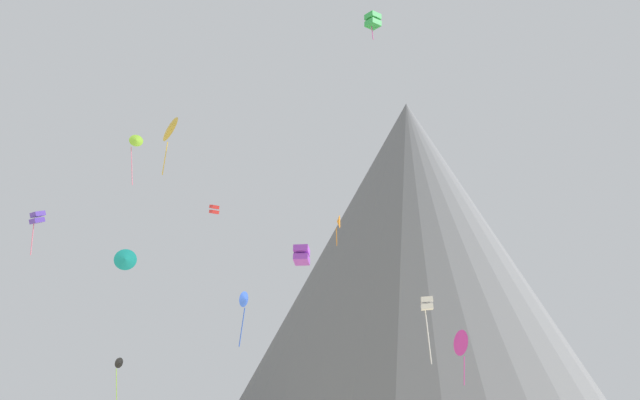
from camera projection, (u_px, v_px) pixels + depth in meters
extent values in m
cone|color=slate|center=(412.00, 256.00, 110.31)|extent=(75.71, 75.71, 51.24)
cone|color=slate|center=(416.00, 338.00, 109.61)|extent=(52.30, 52.30, 26.54)
cone|color=slate|center=(441.00, 304.00, 108.13)|extent=(54.07, 54.07, 36.27)
cone|color=teal|center=(125.00, 259.00, 68.56)|extent=(2.22, 0.87, 2.16)
cone|color=gold|center=(169.00, 128.00, 66.55)|extent=(2.29, 2.73, 2.54)
cylinder|color=gold|center=(165.00, 158.00, 65.73)|extent=(0.33, 0.34, 3.32)
cone|color=#D1339E|center=(462.00, 343.00, 70.87)|extent=(1.40, 2.61, 2.60)
cylinder|color=#D1339E|center=(464.00, 371.00, 70.12)|extent=(0.31, 0.36, 2.81)
cube|color=green|center=(373.00, 24.00, 73.07)|extent=(1.78, 1.78, 0.59)
cube|color=green|center=(373.00, 17.00, 73.29)|extent=(1.78, 1.78, 0.59)
cylinder|color=#D1339E|center=(372.00, 33.00, 72.78)|extent=(0.21, 0.16, 1.53)
cone|color=#8CD133|center=(136.00, 140.00, 75.44)|extent=(1.55, 0.89, 1.47)
cylinder|color=#E5668C|center=(132.00, 166.00, 74.63)|extent=(0.55, 0.21, 4.26)
cone|color=black|center=(119.00, 363.00, 82.57)|extent=(1.05, 1.26, 1.24)
cylinder|color=#8CD133|center=(116.00, 386.00, 81.86)|extent=(0.39, 0.21, 3.84)
cube|color=white|center=(427.00, 307.00, 56.73)|extent=(1.06, 1.04, 0.48)
cube|color=white|center=(427.00, 300.00, 56.89)|extent=(1.06, 1.04, 0.48)
cylinder|color=white|center=(428.00, 337.00, 56.08)|extent=(0.31, 0.56, 4.25)
cube|color=#5138B2|center=(37.00, 221.00, 64.34)|extent=(1.45, 1.46, 0.74)
cube|color=#5138B2|center=(38.00, 214.00, 64.51)|extent=(1.45, 1.46, 0.74)
cylinder|color=#E5668C|center=(32.00, 239.00, 63.86)|extent=(0.08, 0.16, 2.94)
cube|color=purple|center=(302.00, 259.00, 64.49)|extent=(1.60, 1.69, 0.94)
cube|color=purple|center=(302.00, 251.00, 64.72)|extent=(1.60, 1.69, 0.94)
cube|color=red|center=(214.00, 212.00, 72.25)|extent=(1.09, 1.11, 0.52)
cube|color=red|center=(214.00, 207.00, 72.39)|extent=(1.09, 1.11, 0.52)
cone|color=orange|center=(338.00, 222.00, 86.02)|extent=(0.60, 1.62, 1.58)
cylinder|color=orange|center=(337.00, 237.00, 85.49)|extent=(0.14, 0.26, 2.14)
cone|color=blue|center=(245.00, 299.00, 56.81)|extent=(0.99, 1.30, 1.28)
cylinder|color=blue|center=(242.00, 327.00, 56.20)|extent=(0.41, 0.39, 3.10)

